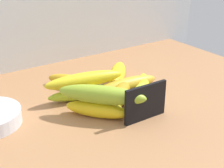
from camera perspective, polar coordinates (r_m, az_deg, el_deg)
The scene contains 13 objects.
counter_top at distance 77.57cm, azimuth -0.69°, elevation -6.08°, with size 110.00×76.00×3.00cm, color #9D6C46.
chalkboard_sign at distance 73.09cm, azimuth 5.84°, elevation -3.44°, with size 11.00×1.80×8.40cm.
banana_0 at distance 88.97cm, azimuth -6.90°, elevation 0.30°, with size 16.21×3.70×3.70cm, color gold.
banana_1 at distance 83.16cm, azimuth -4.32°, elevation -1.50°, with size 20.50×3.29×3.29cm, color #A9C629.
banana_2 at distance 85.95cm, azimuth 2.27°, elevation -0.28°, with size 19.79×4.07×4.07cm, color gold.
banana_3 at distance 79.52cm, azimuth -2.69°, elevation -2.53°, with size 20.58×3.77×3.77cm, color gold.
banana_4 at distance 81.52cm, azimuth 4.55°, elevation -2.01°, with size 20.03×3.44×3.44cm, color #ACC12E.
banana_5 at distance 92.60cm, azimuth 0.91°, elevation 1.68°, with size 17.07×4.34×4.34cm, color yellow.
banana_6 at distance 80.56cm, azimuth 1.20°, elevation -2.04°, with size 19.19×4.02×4.02cm, color #B4861D.
banana_7 at distance 87.01cm, azimuth 5.45°, elevation -0.36°, with size 16.33×3.23×3.23cm, color yellow.
banana_8 at distance 74.59cm, azimuth -2.53°, elevation -4.52°, with size 15.28×3.59×3.59cm, color yellow.
banana_9 at distance 72.60cm, azimuth -1.83°, elevation -1.87°, with size 20.20×4.25×4.25cm, color #90B12C.
banana_10 at distance 81.72cm, azimuth -4.80°, elevation 0.73°, with size 20.48×3.80×3.80cm, color gold.
Camera 1 is at (-36.41, -56.29, 40.51)cm, focal length 52.29 mm.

